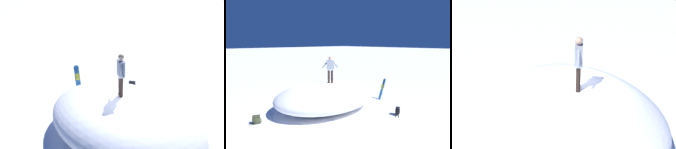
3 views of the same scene
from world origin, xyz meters
TOP-DOWN VIEW (x-y plane):
  - ground at (0.00, 0.00)m, footprint 240.00×240.00m
  - snow_mound at (-0.22, 0.20)m, footprint 7.07×5.55m
  - snowboarder_standing at (-0.44, 0.32)m, footprint 0.84×0.71m
  - snowboard_primary_upright at (-4.37, 1.55)m, footprint 0.51×0.43m
  - backpack_far at (-2.48, 3.86)m, footprint 0.65×0.46m

SIDE VIEW (x-z plane):
  - ground at x=0.00m, z-range 0.00..0.00m
  - backpack_far at x=-2.48m, z-range 0.00..0.48m
  - snowboard_primary_upright at x=-4.37m, z-range 0.02..1.57m
  - snow_mound at x=-0.22m, z-range 0.00..1.63m
  - snowboarder_standing at x=-0.44m, z-range 1.75..3.41m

